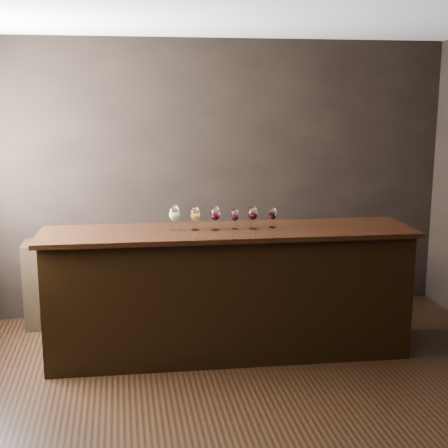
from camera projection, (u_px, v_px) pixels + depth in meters
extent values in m
plane|color=black|center=(252.00, 410.00, 4.53)|extent=(5.00, 5.00, 0.00)
cube|color=black|center=(207.00, 179.00, 6.41)|extent=(5.00, 0.02, 2.80)
cube|color=black|center=(397.00, 353.00, 2.07)|extent=(5.00, 0.02, 2.80)
cube|color=silver|center=(256.00, 5.00, 3.96)|extent=(5.00, 4.50, 0.02)
cube|color=black|center=(228.00, 295.00, 5.42)|extent=(3.10, 0.77, 1.08)
cube|color=black|center=(228.00, 232.00, 5.31)|extent=(3.21, 0.85, 0.04)
cube|color=black|center=(146.00, 279.00, 6.29)|extent=(2.35, 0.40, 0.84)
cylinder|color=white|center=(174.00, 230.00, 5.26)|extent=(0.08, 0.08, 0.00)
cylinder|color=white|center=(174.00, 225.00, 5.25)|extent=(0.01, 0.01, 0.08)
ellipsoid|color=white|center=(174.00, 213.00, 5.23)|extent=(0.09, 0.09, 0.13)
cylinder|color=white|center=(174.00, 207.00, 5.22)|extent=(0.07, 0.07, 0.01)
ellipsoid|color=#C0D577|center=(174.00, 216.00, 5.23)|extent=(0.07, 0.07, 0.06)
cylinder|color=white|center=(195.00, 230.00, 5.29)|extent=(0.07, 0.07, 0.00)
cylinder|color=white|center=(195.00, 225.00, 5.29)|extent=(0.01, 0.01, 0.07)
ellipsoid|color=white|center=(195.00, 214.00, 5.27)|extent=(0.08, 0.08, 0.11)
cylinder|color=white|center=(195.00, 208.00, 5.26)|extent=(0.06, 0.06, 0.01)
ellipsoid|color=orange|center=(195.00, 217.00, 5.27)|extent=(0.06, 0.06, 0.05)
cylinder|color=white|center=(215.00, 229.00, 5.30)|extent=(0.07, 0.07, 0.00)
cylinder|color=white|center=(215.00, 225.00, 5.29)|extent=(0.01, 0.01, 0.07)
ellipsoid|color=white|center=(215.00, 214.00, 5.27)|extent=(0.08, 0.08, 0.12)
cylinder|color=white|center=(215.00, 208.00, 5.26)|extent=(0.06, 0.06, 0.01)
ellipsoid|color=black|center=(215.00, 216.00, 5.27)|extent=(0.07, 0.07, 0.05)
cylinder|color=white|center=(235.00, 229.00, 5.33)|extent=(0.06, 0.06, 0.00)
cylinder|color=white|center=(235.00, 225.00, 5.33)|extent=(0.01, 0.01, 0.07)
ellipsoid|color=white|center=(235.00, 215.00, 5.31)|extent=(0.07, 0.07, 0.10)
cylinder|color=white|center=(235.00, 210.00, 5.30)|extent=(0.05, 0.05, 0.01)
ellipsoid|color=black|center=(235.00, 217.00, 5.31)|extent=(0.06, 0.06, 0.05)
cylinder|color=white|center=(253.00, 229.00, 5.33)|extent=(0.07, 0.07, 0.00)
cylinder|color=white|center=(253.00, 224.00, 5.32)|extent=(0.01, 0.01, 0.07)
ellipsoid|color=white|center=(253.00, 213.00, 5.31)|extent=(0.08, 0.08, 0.12)
cylinder|color=white|center=(253.00, 207.00, 5.29)|extent=(0.06, 0.06, 0.01)
ellipsoid|color=black|center=(253.00, 216.00, 5.31)|extent=(0.06, 0.06, 0.05)
cylinder|color=white|center=(272.00, 227.00, 5.39)|extent=(0.06, 0.06, 0.00)
cylinder|color=white|center=(272.00, 223.00, 5.39)|extent=(0.01, 0.01, 0.06)
ellipsoid|color=white|center=(273.00, 214.00, 5.37)|extent=(0.07, 0.07, 0.10)
cylinder|color=white|center=(273.00, 208.00, 5.36)|extent=(0.05, 0.05, 0.01)
ellipsoid|color=black|center=(273.00, 216.00, 5.37)|extent=(0.06, 0.06, 0.05)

